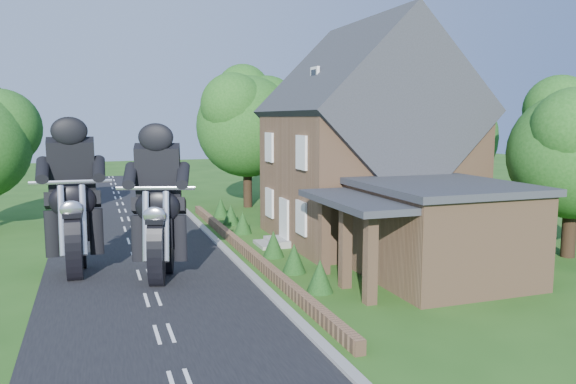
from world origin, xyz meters
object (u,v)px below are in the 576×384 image
object	(u,v)px
motorcycle_lead	(161,258)
motorcycle_follow	(76,252)
garden_wall	(244,249)
annex	(437,229)
house	(366,147)

from	to	relation	value
motorcycle_lead	motorcycle_follow	xyz separation A→B (m)	(-2.83, 1.72, 0.03)
garden_wall	annex	bearing A→B (deg)	-46.16
annex	motorcycle_follow	bearing A→B (deg)	159.29
annex	motorcycle_follow	world-z (taller)	annex
motorcycle_lead	house	bearing A→B (deg)	-141.79
motorcycle_lead	motorcycle_follow	distance (m)	3.31
garden_wall	motorcycle_lead	xyz separation A→B (m)	(-3.78, -2.91, 0.63)
house	motorcycle_lead	bearing A→B (deg)	-158.59
garden_wall	house	size ratio (longest dim) A/B	2.15
annex	motorcycle_follow	xyz separation A→B (m)	(-12.19, 4.61, -0.91)
motorcycle_lead	motorcycle_follow	bearing A→B (deg)	-14.48
motorcycle_follow	annex	bearing A→B (deg)	161.42
house	motorcycle_follow	xyz separation A→B (m)	(-12.81, -2.19, -3.48)
garden_wall	annex	size ratio (longest dim) A/B	3.12
garden_wall	motorcycle_lead	distance (m)	4.82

